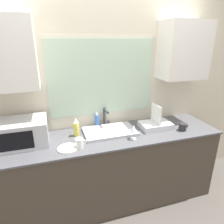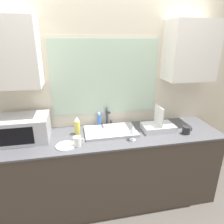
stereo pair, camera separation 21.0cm
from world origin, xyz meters
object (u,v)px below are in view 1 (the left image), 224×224
faucet (105,116)px  mug_near_sink (79,143)px  spray_bottle (76,127)px  wine_glass (134,129)px  soap_bottle (97,121)px  dish_rack (155,124)px  microwave (21,132)px

faucet → mug_near_sink: size_ratio=2.06×
spray_bottle → wine_glass: 0.62m
spray_bottle → soap_bottle: spray_bottle is taller
faucet → dish_rack: dish_rack is taller
spray_bottle → wine_glass: bearing=-25.0°
microwave → spray_bottle: microwave is taller
faucet → mug_near_sink: (-0.38, -0.43, -0.09)m
mug_near_sink → soap_bottle: bearing=57.1°
dish_rack → soap_bottle: dish_rack is taller
mug_near_sink → wine_glass: size_ratio=0.68×
faucet → spray_bottle: faucet is taller
microwave → dish_rack: bearing=-2.5°
faucet → soap_bottle: (-0.11, 0.00, -0.05)m
microwave → mug_near_sink: 0.60m
dish_rack → spray_bottle: dish_rack is taller
microwave → dish_rack: 1.48m
microwave → soap_bottle: (0.82, 0.18, -0.05)m
faucet → spray_bottle: 0.41m
soap_bottle → dish_rack: bearing=-20.1°
faucet → wine_glass: 0.46m
soap_bottle → wine_glass: (0.30, -0.42, 0.04)m
faucet → soap_bottle: 0.12m
spray_bottle → mug_near_sink: 0.28m
microwave → faucet: bearing=10.8°
faucet → dish_rack: bearing=-23.5°
microwave → spray_bottle: bearing=2.3°
soap_bottle → mug_near_sink: 0.51m
dish_rack → wine_glass: (-0.36, -0.18, 0.07)m
faucet → spray_bottle: size_ratio=1.11×
faucet → mug_near_sink: 0.58m
soap_bottle → wine_glass: bearing=-54.7°
microwave → mug_near_sink: microwave is taller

